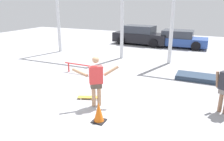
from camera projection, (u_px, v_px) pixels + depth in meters
ground_plane at (92, 103)px, 7.31m from camera, size 36.00×36.00×0.00m
skateboarder at (96, 79)px, 6.87m from camera, size 1.25×0.93×1.66m
skateboard at (89, 97)px, 7.63m from camera, size 0.82×0.50×0.08m
manual_pad at (210, 79)px, 9.40m from camera, size 2.84×1.10×0.16m
grind_rail at (83, 67)px, 10.19m from camera, size 2.09×0.13×0.46m
parked_car_black at (140, 35)px, 17.38m from camera, size 4.43×2.11×1.48m
parked_car_blue at (179, 39)px, 16.31m from camera, size 3.99×1.99×1.26m
traffic_cone at (99, 112)px, 6.10m from camera, size 0.36×0.36×0.59m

